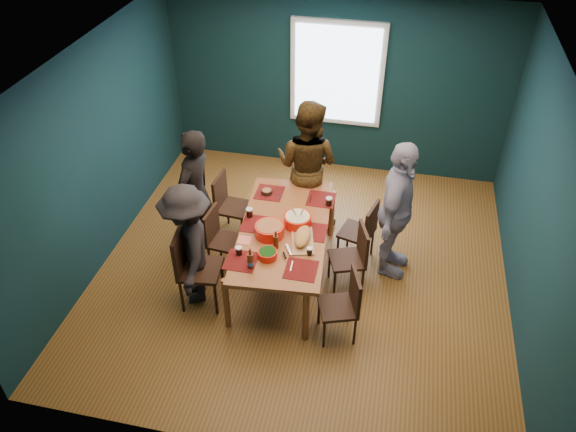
% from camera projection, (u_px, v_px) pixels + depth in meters
% --- Properties ---
extents(room, '(5.01, 5.01, 2.71)m').
position_uv_depth(room, '(309.00, 165.00, 6.46)').
color(room, '#925D2A').
rests_on(room, ground).
extents(dining_table, '(1.17, 2.08, 0.76)m').
position_uv_depth(dining_table, '(284.00, 233.00, 6.56)').
color(dining_table, brown).
rests_on(dining_table, floor).
extents(chair_left_far, '(0.44, 0.44, 0.89)m').
position_uv_depth(chair_left_far, '(227.00, 201.00, 7.35)').
color(chair_left_far, black).
rests_on(chair_left_far, floor).
extents(chair_left_mid, '(0.42, 0.42, 0.84)m').
position_uv_depth(chair_left_mid, '(219.00, 235.00, 6.85)').
color(chair_left_mid, black).
rests_on(chair_left_mid, floor).
extents(chair_left_near, '(0.51, 0.51, 1.01)m').
position_uv_depth(chair_left_near, '(191.00, 262.00, 6.30)').
color(chair_left_near, black).
rests_on(chair_left_near, floor).
extents(chair_right_far, '(0.48, 0.48, 0.87)m').
position_uv_depth(chair_right_far, '(363.00, 229.00, 6.91)').
color(chair_right_far, black).
rests_on(chair_right_far, floor).
extents(chair_right_mid, '(0.50, 0.50, 0.87)m').
position_uv_depth(chair_right_mid, '(354.00, 254.00, 6.55)').
color(chair_right_mid, black).
rests_on(chair_right_mid, floor).
extents(chair_right_near, '(0.50, 0.50, 0.86)m').
position_uv_depth(chair_right_near, '(346.00, 301.00, 5.95)').
color(chair_right_near, black).
rests_on(chair_right_near, floor).
extents(person_far_left, '(0.54, 0.70, 1.72)m').
position_uv_depth(person_far_left, '(195.00, 194.00, 6.89)').
color(person_far_left, black).
rests_on(person_far_left, floor).
extents(person_back, '(1.03, 0.89, 1.81)m').
position_uv_depth(person_back, '(307.00, 165.00, 7.33)').
color(person_back, black).
rests_on(person_back, floor).
extents(person_right, '(0.61, 1.11, 1.80)m').
position_uv_depth(person_right, '(396.00, 211.00, 6.54)').
color(person_right, white).
rests_on(person_right, floor).
extents(person_near_left, '(0.88, 1.14, 1.55)m').
position_uv_depth(person_near_left, '(189.00, 246.00, 6.25)').
color(person_near_left, black).
rests_on(person_near_left, floor).
extents(bowl_salad, '(0.34, 0.34, 0.14)m').
position_uv_depth(bowl_salad, '(269.00, 230.00, 6.37)').
color(bowl_salad, red).
rests_on(bowl_salad, dining_table).
extents(bowl_dumpling, '(0.32, 0.32, 0.30)m').
position_uv_depth(bowl_dumpling, '(298.00, 220.00, 6.52)').
color(bowl_dumpling, red).
rests_on(bowl_dumpling, dining_table).
extents(bowl_herbs, '(0.21, 0.21, 0.09)m').
position_uv_depth(bowl_herbs, '(267.00, 254.00, 6.08)').
color(bowl_herbs, red).
rests_on(bowl_herbs, dining_table).
extents(cutting_board, '(0.35, 0.62, 0.13)m').
position_uv_depth(cutting_board, '(302.00, 238.00, 6.29)').
color(cutting_board, tan).
rests_on(cutting_board, dining_table).
extents(small_bowl, '(0.14, 0.14, 0.06)m').
position_uv_depth(small_bowl, '(267.00, 192.00, 7.04)').
color(small_bowl, black).
rests_on(small_bowl, dining_table).
extents(beer_bottle_a, '(0.07, 0.07, 0.26)m').
position_uv_depth(beer_bottle_a, '(250.00, 261.00, 5.93)').
color(beer_bottle_a, '#491F0D').
rests_on(beer_bottle_a, dining_table).
extents(beer_bottle_b, '(0.06, 0.06, 0.24)m').
position_uv_depth(beer_bottle_b, '(276.00, 242.00, 6.18)').
color(beer_bottle_b, '#491F0D').
rests_on(beer_bottle_b, dining_table).
extents(cola_glass_a, '(0.07, 0.07, 0.10)m').
position_uv_depth(cola_glass_a, '(239.00, 251.00, 6.12)').
color(cola_glass_a, black).
rests_on(cola_glass_a, dining_table).
extents(cola_glass_b, '(0.07, 0.07, 0.09)m').
position_uv_depth(cola_glass_b, '(310.00, 251.00, 6.12)').
color(cola_glass_b, black).
rests_on(cola_glass_b, dining_table).
extents(cola_glass_c, '(0.08, 0.08, 0.11)m').
position_uv_depth(cola_glass_c, '(329.00, 201.00, 6.83)').
color(cola_glass_c, black).
rests_on(cola_glass_c, dining_table).
extents(cola_glass_d, '(0.08, 0.08, 0.11)m').
position_uv_depth(cola_glass_d, '(249.00, 212.00, 6.65)').
color(cola_glass_d, black).
rests_on(cola_glass_d, dining_table).
extents(napkin_a, '(0.15, 0.15, 0.00)m').
position_uv_depth(napkin_a, '(318.00, 231.00, 6.47)').
color(napkin_a, '#E77661').
rests_on(napkin_a, dining_table).
extents(napkin_b, '(0.16, 0.16, 0.00)m').
position_uv_depth(napkin_b, '(244.00, 240.00, 6.34)').
color(napkin_b, '#E77661').
rests_on(napkin_b, dining_table).
extents(napkin_c, '(0.15, 0.15, 0.00)m').
position_uv_depth(napkin_c, '(300.00, 270.00, 5.96)').
color(napkin_c, '#E77661').
rests_on(napkin_c, dining_table).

